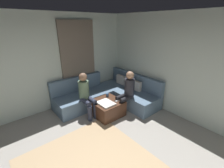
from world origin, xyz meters
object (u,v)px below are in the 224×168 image
at_px(ottoman, 107,108).
at_px(person_on_couch_back, 127,91).
at_px(game_remote, 118,101).
at_px(person_on_couch_side, 86,93).
at_px(sectional_couch, 109,95).
at_px(coffee_mug, 107,95).

height_order(ottoman, person_on_couch_back, person_on_couch_back).
bearing_deg(ottoman, game_remote, 50.71).
height_order(person_on_couch_back, person_on_couch_side, same).
bearing_deg(game_remote, ottoman, -129.29).
height_order(game_remote, person_on_couch_side, person_on_couch_side).
distance_m(sectional_couch, person_on_couch_back, 0.83).
height_order(coffee_mug, person_on_couch_side, person_on_couch_side).
xyz_separation_m(sectional_couch, coffee_mug, (0.29, -0.29, 0.19)).
bearing_deg(coffee_mug, person_on_couch_back, 38.31).
relative_size(sectional_couch, coffee_mug, 26.84).
relative_size(coffee_mug, person_on_couch_back, 0.08).
distance_m(sectional_couch, ottoman, 0.70).
xyz_separation_m(ottoman, game_remote, (0.18, 0.22, 0.22)).
bearing_deg(coffee_mug, game_remote, 5.71).
bearing_deg(game_remote, coffee_mug, -174.29).
relative_size(ottoman, coffee_mug, 8.00).
relative_size(game_remote, person_on_couch_back, 0.12).
height_order(ottoman, game_remote, game_remote).
height_order(sectional_couch, person_on_couch_side, person_on_couch_side).
height_order(sectional_couch, ottoman, sectional_couch).
xyz_separation_m(ottoman, person_on_couch_back, (0.22, 0.53, 0.45)).
xyz_separation_m(coffee_mug, game_remote, (0.40, 0.04, -0.04)).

